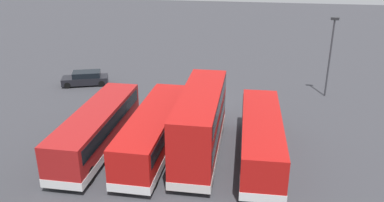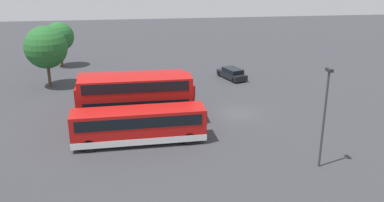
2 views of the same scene
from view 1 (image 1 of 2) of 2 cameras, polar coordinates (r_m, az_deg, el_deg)
ground_plane at (r=36.19m, az=1.18°, el=0.04°), size 140.00×140.00×0.00m
bus_single_deck_near_end at (r=26.32m, az=10.10°, el=-5.19°), size 3.02×11.06×2.95m
bus_double_decker_second at (r=26.06m, az=1.26°, el=-3.10°), size 2.77×10.23×4.55m
bus_single_deck_third at (r=27.01m, az=-5.57°, el=-4.20°), size 2.63×11.52×2.95m
bus_single_deck_fourth at (r=27.95m, az=-13.69°, el=-3.82°), size 2.70×11.37×2.95m
car_hatchback_silver at (r=41.63m, az=-15.34°, el=3.22°), size 4.92×3.21×1.43m
lamp_post_tall at (r=38.25m, az=19.66°, el=6.93°), size 0.70×0.30×7.50m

